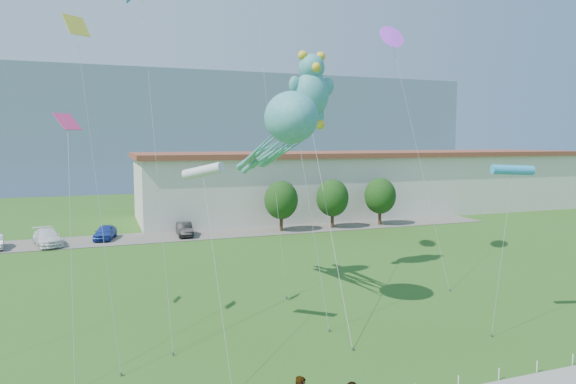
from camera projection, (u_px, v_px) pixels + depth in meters
The scene contains 16 objects.
parking_strip at pixel (186, 235), 52.36m from camera, with size 70.00×6.00×0.06m, color #59544C.
hill_ridge at pixel (133, 129), 130.55m from camera, with size 160.00×50.00×25.00m, color slate.
warehouse at pixel (368, 182), 69.24m from camera, with size 61.00×15.00×8.20m.
tree_near at pixel (281, 200), 54.51m from camera, with size 3.60×3.60×5.47m.
tree_mid at pixel (332, 198), 56.56m from camera, with size 3.60×3.60×5.47m.
tree_far at pixel (380, 196), 58.61m from camera, with size 3.60×3.60×5.47m.
parked_car_white at pixel (47, 237), 47.31m from camera, with size 2.06×5.07×1.47m, color white.
parked_car_blue at pixel (105, 232), 50.12m from camera, with size 1.63×4.05×1.38m, color #1C389C.
parked_car_black at pixel (184, 229), 51.99m from camera, with size 1.43×4.10×1.35m, color black.
octopus_kite at pixel (282, 133), 28.70m from camera, with size 2.79×10.19×12.31m.
teddy_bear_kite at pixel (312, 88), 35.09m from camera, with size 4.78×13.54×15.75m.
small_kite_pink at pixel (68, 147), 24.18m from camera, with size 1.29×7.16×11.03m.
small_kite_cyan at pixel (512, 171), 26.56m from camera, with size 2.46×2.53×8.61m.
small_kite_white at pixel (203, 172), 24.52m from camera, with size 0.50×7.39×8.67m.
small_kite_purple at pixel (393, 41), 38.81m from camera, with size 1.80×8.80×18.28m.
small_kite_yellow at pixel (81, 66), 23.58m from camera, with size 2.04×5.75×15.48m.
Camera 1 is at (-7.91, -17.11, 9.69)m, focal length 32.00 mm.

